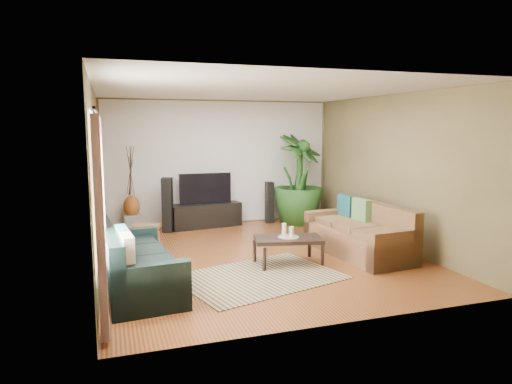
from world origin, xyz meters
name	(u,v)px	position (x,y,z in m)	size (l,w,h in m)	color
floor	(260,256)	(0.00, 0.00, 0.00)	(5.50, 5.50, 0.00)	brown
ceiling	(260,90)	(0.00, 0.00, 2.70)	(5.50, 5.50, 0.00)	white
wall_back	(220,163)	(0.00, 2.75, 1.35)	(5.00, 5.00, 0.00)	brown
wall_front	(343,202)	(0.00, -2.75, 1.35)	(5.00, 5.00, 0.00)	brown
wall_left	(96,181)	(-2.50, 0.00, 1.35)	(5.50, 5.50, 0.00)	brown
wall_right	(392,171)	(2.50, 0.00, 1.35)	(5.50, 5.50, 0.00)	brown
backwall_panel	(220,163)	(0.00, 2.74, 1.35)	(4.90, 4.90, 0.00)	white
window_pane	(95,192)	(-2.48, -1.60, 1.40)	(1.80, 1.80, 0.00)	white
curtain_near	(100,228)	(-2.43, -2.35, 1.15)	(0.08, 0.35, 2.20)	gray
curtain_far	(102,204)	(-2.43, -0.85, 1.15)	(0.08, 0.35, 2.20)	gray
curtain_rod	(96,111)	(-2.43, -1.60, 2.30)	(0.03, 0.03, 1.90)	black
sofa_left	(137,257)	(-2.02, -0.91, 0.42)	(2.11, 0.90, 0.85)	black
sofa_right	(358,229)	(1.61, -0.39, 0.42)	(2.03, 0.91, 0.85)	brown
area_rug	(259,277)	(-0.34, -1.01, 0.01)	(2.19, 1.55, 0.01)	tan
coffee_table	(288,251)	(0.29, -0.53, 0.21)	(1.03, 0.56, 0.42)	black
candle_tray	(288,237)	(0.29, -0.53, 0.43)	(0.32, 0.32, 0.01)	#9A9994
candle_tall	(284,230)	(0.23, -0.50, 0.54)	(0.07, 0.07, 0.21)	white
candle_mid	(292,232)	(0.33, -0.57, 0.52)	(0.07, 0.07, 0.16)	white
candle_short	(291,231)	(0.36, -0.47, 0.50)	(0.07, 0.07, 0.13)	beige
tv_stand	(206,215)	(-0.38, 2.50, 0.25)	(1.51, 0.45, 0.50)	black
television	(205,188)	(-0.38, 2.50, 0.83)	(1.11, 0.06, 0.65)	black
speaker_left	(167,205)	(-1.22, 2.26, 0.55)	(0.20, 0.22, 1.11)	black
speaker_right	(269,202)	(1.07, 2.50, 0.46)	(0.16, 0.18, 0.92)	black
potted_plant	(298,179)	(1.66, 2.25, 0.98)	(1.10, 1.10, 1.97)	#1D4818
plant_pot	(298,217)	(1.66, 2.25, 0.14)	(0.36, 0.36, 0.28)	black
pedestal	(132,223)	(-1.91, 2.50, 0.18)	(0.36, 0.36, 0.36)	gray
vase	(132,207)	(-1.91, 2.50, 0.52)	(0.33, 0.33, 0.46)	brown
side_table	(145,240)	(-1.80, 0.69, 0.25)	(0.47, 0.47, 0.49)	brown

